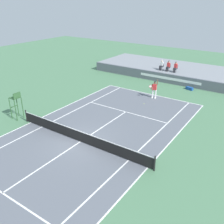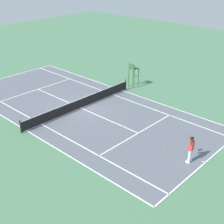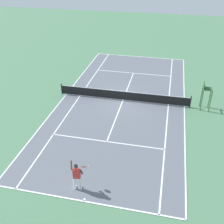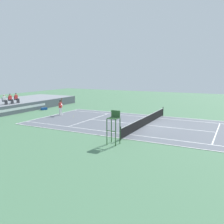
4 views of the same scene
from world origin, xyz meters
The scene contains 12 objects.
ground_plane centered at (0.00, 0.00, 0.00)m, with size 80.00×80.00×0.00m, color #4C7A56.
court centered at (0.00, 0.00, 0.01)m, with size 11.08×23.88×0.03m.
net centered at (0.00, 0.00, 0.52)m, with size 11.98×0.10×1.07m.
barrier_wall centered at (0.00, 16.65, 0.58)m, with size 22.26×0.25×1.16m.
bleacher_platform centered at (0.00, 20.54, 0.58)m, with size 22.26×7.54×1.16m, color gray.
spectator_seated_0 centered at (-1.74, 17.90, 1.77)m, with size 0.44×0.60×1.27m.
spectator_seated_1 centered at (-0.82, 17.90, 1.77)m, with size 0.44×0.60×1.27m.
spectator_seated_2 centered at (0.14, 17.90, 1.77)m, with size 0.44×0.60×1.27m.
tennis_player centered at (0.59, 11.08, 0.99)m, with size 0.75×0.71×2.08m.
tennis_ball centered at (0.49, 9.11, 0.03)m, with size 0.07×0.07×0.07m, color #D1E533.
umpire_chair centered at (-7.07, 0.00, 1.56)m, with size 0.77×0.77×2.44m.
equipment_bag centered at (2.83, 15.77, 0.16)m, with size 0.95×0.59×0.32m.
Camera 4 is at (-22.44, -7.75, 5.22)m, focal length 39.22 mm.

